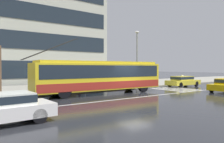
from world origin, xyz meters
TOP-DOWN VIEW (x-y plane):
  - ground_plane at (0.00, 0.00)m, footprint 160.00×160.00m
  - sidewalk_slab at (0.00, 9.02)m, footprint 80.00×10.00m
  - crosswalk_stripe_edge_near at (5.36, 1.01)m, footprint 0.44×4.40m
  - crosswalk_stripe_inner_a at (6.26, 1.01)m, footprint 0.44×4.40m
  - crosswalk_stripe_center at (7.16, 1.01)m, footprint 0.44×4.40m
  - crosswalk_stripe_inner_b at (8.06, 1.01)m, footprint 0.44×4.40m
  - lane_centre_line at (0.00, -1.20)m, footprint 72.00×0.14m
  - trolleybus at (-1.82, 2.42)m, footprint 12.45×2.94m
  - taxi_ahead_of_bus at (9.95, 2.54)m, footprint 4.66×1.77m
  - bus_shelter at (-3.46, 6.29)m, footprint 3.52×1.75m
  - pedestrian_at_shelter at (-1.83, 6.56)m, footprint 1.52×1.52m
  - pedestrian_approaching_curb at (-4.60, 5.40)m, footprint 1.32×1.32m
  - street_lamp at (4.91, 5.18)m, footprint 0.60×0.32m
  - office_tower_corner_left at (-4.11, 20.00)m, footprint 22.59×10.81m

SIDE VIEW (x-z plane):
  - ground_plane at x=0.00m, z-range 0.00..0.00m
  - lane_centre_line at x=0.00m, z-range 0.00..0.01m
  - crosswalk_stripe_edge_near at x=5.36m, z-range 0.00..0.01m
  - crosswalk_stripe_inner_a at x=6.26m, z-range 0.00..0.01m
  - crosswalk_stripe_center at x=7.16m, z-range 0.00..0.01m
  - crosswalk_stripe_inner_b at x=8.06m, z-range 0.00..0.01m
  - sidewalk_slab at x=0.00m, z-range 0.00..0.14m
  - taxi_ahead_of_bus at x=9.95m, z-range 0.01..1.40m
  - trolleybus at x=-1.82m, z-range -0.77..3.93m
  - pedestrian_at_shelter at x=-1.83m, z-range 0.74..2.69m
  - pedestrian_approaching_curb at x=-4.60m, z-range 0.73..2.75m
  - bus_shelter at x=-3.46m, z-range 0.76..3.19m
  - street_lamp at x=4.91m, z-range 0.74..7.19m
  - office_tower_corner_left at x=-4.11m, z-range 0.01..19.16m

